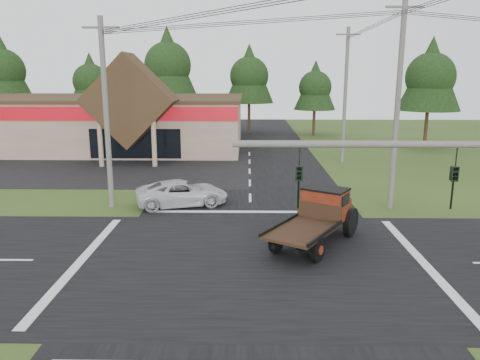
{
  "coord_description": "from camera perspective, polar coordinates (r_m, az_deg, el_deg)",
  "views": [
    {
      "loc": [
        -0.17,
        -17.86,
        7.55
      ],
      "look_at": [
        -0.55,
        5.42,
        2.2
      ],
      "focal_mm": 35.0,
      "sensor_mm": 36.0,
      "label": 1
    }
  ],
  "objects": [
    {
      "name": "cvs_building",
      "position": [
        50.14,
        -17.24,
        6.91
      ],
      "size": [
        30.4,
        18.2,
        9.19
      ],
      "color": "gray",
      "rests_on": "ground"
    },
    {
      "name": "utility_pole_n",
      "position": [
        40.73,
        12.71,
        10.08
      ],
      "size": [
        2.0,
        0.3,
        11.2
      ],
      "color": "#595651",
      "rests_on": "ground"
    },
    {
      "name": "road_ns",
      "position": [
        19.39,
        1.39,
        -9.95
      ],
      "size": [
        12.0,
        120.0,
        0.02
      ],
      "primitive_type": "cube",
      "color": "black",
      "rests_on": "ground"
    },
    {
      "name": "white_pickup",
      "position": [
        27.38,
        -7.06,
        -1.58
      ],
      "size": [
        5.75,
        3.8,
        1.47
      ],
      "primitive_type": "imported",
      "rotation": [
        0.0,
        0.0,
        1.85
      ],
      "color": "silver",
      "rests_on": "ground"
    },
    {
      "name": "tree_row_c",
      "position": [
        59.69,
        -8.8,
        13.92
      ],
      "size": [
        7.28,
        7.28,
        13.13
      ],
      "color": "#332316",
      "rests_on": "ground"
    },
    {
      "name": "tree_row_b",
      "position": [
        63.07,
        -17.76,
        11.57
      ],
      "size": [
        5.6,
        5.6,
        10.1
      ],
      "color": "#332316",
      "rests_on": "ground"
    },
    {
      "name": "road_ew",
      "position": [
        19.39,
        1.39,
        -9.94
      ],
      "size": [
        120.0,
        12.0,
        0.02
      ],
      "primitive_type": "cube",
      "color": "black",
      "rests_on": "ground"
    },
    {
      "name": "tree_side_ne",
      "position": [
        51.2,
        22.22,
        11.81
      ],
      "size": [
        6.16,
        6.16,
        11.11
      ],
      "color": "#332316",
      "rests_on": "ground"
    },
    {
      "name": "antique_flatbed_truck",
      "position": [
        21.08,
        9.03,
        -4.71
      ],
      "size": [
        4.99,
        6.12,
        2.44
      ],
      "primitive_type": null,
      "rotation": [
        0.0,
        0.0,
        -0.56
      ],
      "color": "#52160B",
      "rests_on": "ground"
    },
    {
      "name": "parking_apron",
      "position": [
        40.09,
        -19.27,
        1.37
      ],
      "size": [
        28.0,
        14.0,
        0.02
      ],
      "primitive_type": "cube",
      "color": "black",
      "rests_on": "ground"
    },
    {
      "name": "utility_pole_ne",
      "position": [
        27.17,
        18.66,
        8.77
      ],
      "size": [
        2.0,
        0.3,
        11.5
      ],
      "color": "#595651",
      "rests_on": "ground"
    },
    {
      "name": "utility_pole_nw",
      "position": [
        27.11,
        -16.01,
        7.87
      ],
      "size": [
        2.0,
        0.3,
        10.5
      ],
      "color": "#595651",
      "rests_on": "ground"
    },
    {
      "name": "tree_row_e",
      "position": [
        58.46,
        9.15,
        11.29
      ],
      "size": [
        5.04,
        5.04,
        9.09
      ],
      "color": "#332316",
      "rests_on": "ground"
    },
    {
      "name": "tree_row_d",
      "position": [
        59.86,
        1.13,
        12.77
      ],
      "size": [
        6.16,
        6.16,
        11.11
      ],
      "color": "#332316",
      "rests_on": "ground"
    },
    {
      "name": "tree_row_a",
      "position": [
        65.1,
        -26.97,
        12.02
      ],
      "size": [
        6.72,
        6.72,
        12.12
      ],
      "color": "#332316",
      "rests_on": "ground"
    },
    {
      "name": "ground",
      "position": [
        19.4,
        1.39,
        -9.97
      ],
      "size": [
        120.0,
        120.0,
        0.0
      ],
      "primitive_type": "plane",
      "color": "#314619",
      "rests_on": "ground"
    }
  ]
}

